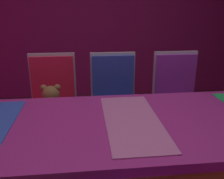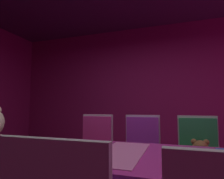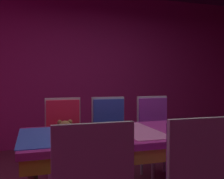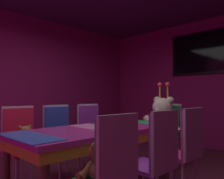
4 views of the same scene
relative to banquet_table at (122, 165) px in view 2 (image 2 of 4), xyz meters
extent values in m
cube|color=#8C1959|center=(2.60, 0.00, 0.75)|extent=(0.12, 6.40, 2.80)
cube|color=#B22D8C|center=(0.00, 0.00, 0.06)|extent=(0.90, 2.00, 0.05)
cube|color=gold|center=(0.00, 0.00, -0.01)|extent=(0.88, 1.96, 0.10)
cylinder|color=#4C3826|center=(0.38, 0.90, -0.31)|extent=(0.07, 0.07, 0.69)
cube|color=pink|center=(0.00, 0.00, 0.09)|extent=(0.77, 0.32, 0.01)
cube|color=green|center=(0.00, 0.85, 0.09)|extent=(0.77, 0.32, 0.01)
cube|color=#268C4C|center=(0.70, -0.61, -0.21)|extent=(0.40, 0.40, 0.04)
cube|color=#268C4C|center=(0.88, -0.61, 0.06)|extent=(0.05, 0.38, 0.50)
cube|color=#B2B2B7|center=(0.91, -0.61, 0.06)|extent=(0.03, 0.41, 0.55)
ellipsoid|color=brown|center=(0.70, -0.61, -0.11)|extent=(0.19, 0.19, 0.15)
sphere|color=brown|center=(0.69, -0.61, 0.03)|extent=(0.15, 0.15, 0.15)
sphere|color=#99663C|center=(0.64, -0.61, 0.02)|extent=(0.06, 0.06, 0.06)
sphere|color=brown|center=(0.70, -0.67, 0.08)|extent=(0.06, 0.06, 0.06)
sphere|color=brown|center=(0.70, -0.56, 0.08)|extent=(0.06, 0.06, 0.06)
cylinder|color=brown|center=(0.67, -0.71, -0.09)|extent=(0.05, 0.13, 0.12)
cylinder|color=brown|center=(0.67, -0.52, -0.09)|extent=(0.05, 0.13, 0.12)
cylinder|color=brown|center=(0.58, -0.66, -0.16)|extent=(0.06, 0.14, 0.06)
cylinder|color=brown|center=(0.58, -0.56, -0.16)|extent=(0.06, 0.14, 0.06)
cube|color=purple|center=(0.71, -0.01, -0.21)|extent=(0.40, 0.40, 0.04)
cube|color=purple|center=(0.89, -0.01, 0.06)|extent=(0.05, 0.38, 0.50)
cube|color=#B2B2B7|center=(0.91, -0.01, 0.06)|extent=(0.03, 0.41, 0.55)
cube|color=#CC338C|center=(0.70, 0.57, -0.21)|extent=(0.40, 0.40, 0.04)
cube|color=#CC338C|center=(0.88, 0.57, 0.06)|extent=(0.05, 0.38, 0.50)
cube|color=#B2B2B7|center=(0.90, 0.57, 0.06)|extent=(0.03, 0.41, 0.55)
cylinder|color=#B2B2B7|center=(0.86, 0.73, -0.44)|extent=(0.04, 0.04, 0.42)
cylinder|color=#B2B2B7|center=(0.86, 0.41, -0.44)|extent=(0.04, 0.04, 0.42)
cylinder|color=beige|center=(0.20, 1.34, 0.02)|extent=(0.28, 0.11, 0.27)
cylinder|color=beige|center=(0.11, 1.16, -0.12)|extent=(0.30, 0.14, 0.14)
camera|label=1|loc=(1.33, -0.27, 0.74)|focal=40.48mm
camera|label=2|loc=(-1.40, -0.39, 0.43)|focal=30.38mm
camera|label=3|loc=(2.12, -0.89, 0.54)|focal=41.43mm
camera|label=4|loc=(2.05, -1.83, 0.47)|focal=37.26mm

